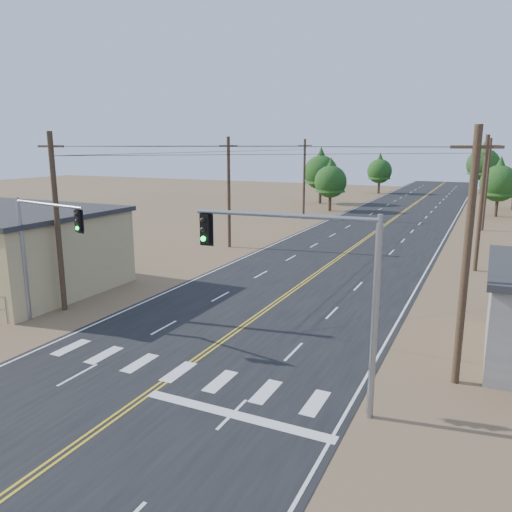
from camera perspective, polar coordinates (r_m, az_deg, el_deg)
The scene contains 15 objects.
ground at distance 16.57m, azimuth -25.86°, elevation -22.85°, with size 220.00×220.00×0.00m, color brown.
road at distance 40.68m, azimuth 8.72°, elevation -0.73°, with size 15.00×200.00×0.02m, color black.
utility_pole_left_near at distance 29.78m, azimuth -21.77°, elevation 3.66°, with size 1.80×0.30×10.00m.
utility_pole_left_mid at distance 45.68m, azimuth -3.12°, elevation 7.35°, with size 1.80×0.30×10.00m.
utility_pole_left_far at distance 63.93m, azimuth 5.53°, elevation 8.80°, with size 1.80×0.30×10.00m.
utility_pole_right_near at distance 20.45m, azimuth 22.92°, elevation -0.16°, with size 1.80×0.30×10.00m.
utility_pole_right_mid at distance 40.23m, azimuth 24.36°, elevation 5.54°, with size 1.80×0.30×10.00m.
utility_pole_right_far at distance 60.16m, azimuth 24.85°, elevation 7.47°, with size 1.80×0.30×10.00m.
signal_mast_left at distance 27.57m, azimuth -23.62°, elevation 1.55°, with size 5.47×1.33×6.64m.
signal_mast_right at distance 17.15m, azimuth 7.21°, elevation -2.41°, with size 6.58×0.91×7.12m.
tree_left_near at distance 72.23m, azimuth 8.53°, elevation 8.77°, with size 4.55×4.55×7.59m.
tree_left_mid at distance 81.49m, azimuth 7.42°, elevation 9.84°, with size 5.41×5.41×9.02m.
tree_left_far at distance 100.79m, azimuth 13.96°, elevation 9.66°, with size 4.69×4.69×7.81m.
tree_right_near at distance 72.90m, azimuth 26.05°, elevation 7.84°, with size 4.75×4.75×7.92m.
tree_right_far at distance 106.91m, azimuth 24.56°, elevation 9.84°, with size 6.10×6.10×10.16m.
Camera 1 is at (11.16, -8.01, 9.28)m, focal length 35.00 mm.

